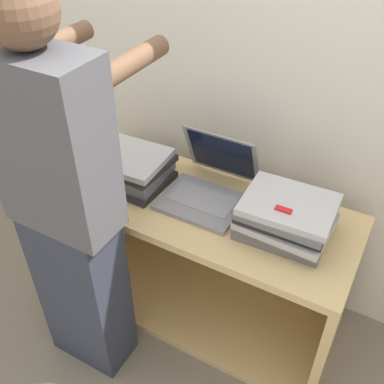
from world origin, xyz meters
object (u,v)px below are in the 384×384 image
(laptop_stack_right, at_px, (286,217))
(laptop_open, at_px, (208,186))
(laptop_stack_left, at_px, (129,166))
(person, at_px, (68,213))

(laptop_stack_right, bearing_deg, laptop_open, 170.42)
(laptop_open, xyz_separation_m, laptop_stack_right, (0.36, -0.06, 0.03))
(laptop_stack_left, distance_m, laptop_stack_right, 0.72)
(laptop_stack_left, bearing_deg, person, -84.34)
(laptop_stack_right, xyz_separation_m, person, (-0.68, -0.43, 0.06))
(laptop_open, distance_m, laptop_stack_left, 0.37)
(laptop_open, xyz_separation_m, person, (-0.32, -0.49, 0.09))
(laptop_stack_left, xyz_separation_m, person, (0.04, -0.43, 0.08))
(laptop_open, relative_size, laptop_stack_left, 1.04)
(person, bearing_deg, laptop_stack_right, 32.26)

